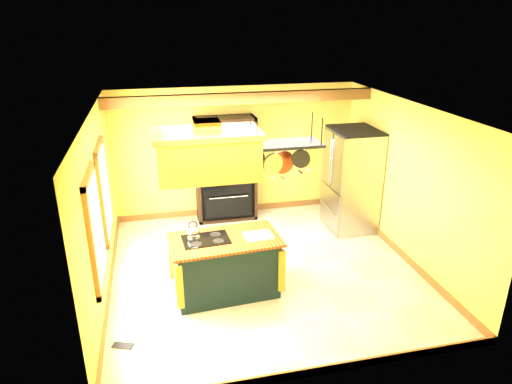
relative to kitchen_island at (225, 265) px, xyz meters
name	(u,v)px	position (x,y,z in m)	size (l,w,h in m)	color
floor	(264,269)	(0.73, 0.52, -0.47)	(5.00, 5.00, 0.00)	beige
ceiling	(265,110)	(0.73, 0.52, 2.23)	(5.00, 5.00, 0.00)	white
wall_back	(236,152)	(0.73, 3.02, 0.88)	(5.00, 0.02, 2.70)	#E9C855
wall_front	(320,278)	(0.73, -1.98, 0.88)	(5.00, 0.02, 2.70)	#E9C855
wall_left	(99,209)	(-1.77, 0.52, 0.88)	(0.02, 5.00, 2.70)	#E9C855
wall_right	(408,183)	(3.23, 0.52, 0.88)	(0.02, 5.00, 2.70)	#E9C855
ceiling_beam	(243,98)	(0.73, 2.22, 2.12)	(5.00, 0.15, 0.20)	brown
window_near	(96,229)	(-1.73, -0.28, 0.93)	(0.06, 1.06, 1.56)	brown
window_far	(104,191)	(-1.73, 1.12, 0.93)	(0.06, 1.06, 1.56)	brown
kitchen_island	(225,265)	(0.00, 0.00, 0.00)	(1.69, 1.02, 1.11)	black
range_hood	(208,153)	(-0.20, 0.00, 1.78)	(1.46, 0.82, 0.80)	#B0792C
pot_rack	(285,151)	(0.91, 0.01, 1.73)	(1.10, 0.51, 0.86)	black
refrigerator	(351,182)	(2.79, 1.77, 0.49)	(0.85, 1.01, 1.97)	#999CA1
hutch	(226,179)	(0.47, 2.78, 0.37)	(1.21, 0.55, 2.14)	black
floor_register	(123,346)	(-1.51, -0.93, -0.46)	(0.28, 0.12, 0.01)	black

